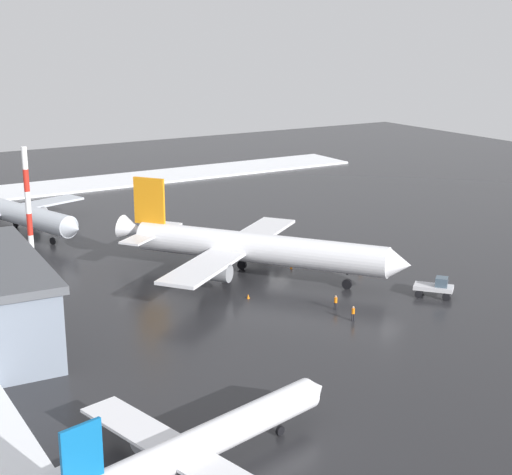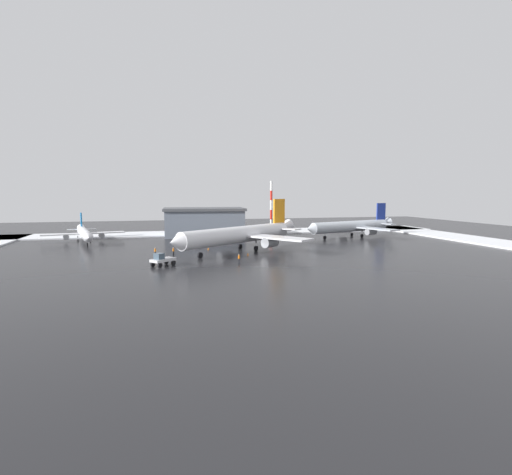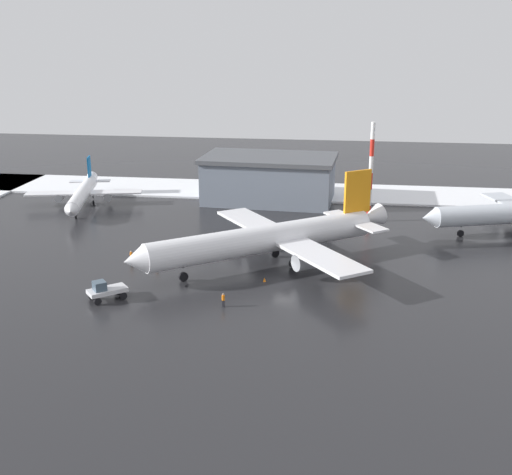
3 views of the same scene
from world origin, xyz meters
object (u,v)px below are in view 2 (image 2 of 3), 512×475
object	(u,v)px
ground_crew_near_tug	(173,251)
traffic_cone_near_nose	(248,254)
antenna_mast	(271,210)
traffic_cone_mid_line	(208,249)
airplane_far_rear	(84,233)
airplane_foreground_jet	(352,226)
ground_crew_by_nose_gear	(155,251)
cargo_hangar	(204,222)
airplane_parked_portside	(241,234)
pushback_tug	(162,259)
ground_crew_mid_apron	(239,258)

from	to	relation	value
ground_crew_near_tug	traffic_cone_near_nose	distance (m)	16.23
antenna_mast	traffic_cone_mid_line	distance (m)	30.16
traffic_cone_mid_line	airplane_far_rear	bearing A→B (deg)	-35.77
airplane_foreground_jet	airplane_far_rear	size ratio (longest dim) A/B	1.31
ground_crew_near_tug	traffic_cone_mid_line	xyz separation A→B (m)	(-8.45, -6.64, -0.70)
ground_crew_by_nose_gear	cargo_hangar	xyz separation A→B (m)	(-15.12, -37.59, 3.47)
airplane_far_rear	antenna_mast	distance (m)	52.82
airplane_parked_portside	ground_crew_near_tug	bearing A→B (deg)	-29.15
ground_crew_by_nose_gear	antenna_mast	xyz separation A→B (m)	(-33.68, -25.76, 7.54)
airplane_parked_portside	traffic_cone_mid_line	world-z (taller)	airplane_parked_portside
pushback_tug	cargo_hangar	size ratio (longest dim) A/B	0.19
airplane_foreground_jet	ground_crew_near_tug	xyz separation A→B (m)	(54.59, 22.76, -2.42)
airplane_parked_portside	cargo_hangar	distance (m)	36.34
pushback_tug	traffic_cone_near_nose	xyz separation A→B (m)	(-18.25, -8.62, -1.01)
ground_crew_mid_apron	traffic_cone_near_nose	world-z (taller)	ground_crew_mid_apron
antenna_mast	cargo_hangar	xyz separation A→B (m)	(18.56, -11.83, -4.07)
ground_crew_mid_apron	ground_crew_near_tug	bearing A→B (deg)	71.32
ground_crew_by_nose_gear	cargo_hangar	bearing A→B (deg)	-90.38
traffic_cone_mid_line	ground_crew_mid_apron	bearing A→B (deg)	99.78
ground_crew_mid_apron	ground_crew_by_nose_gear	bearing A→B (deg)	78.31
ground_crew_by_nose_gear	antenna_mast	bearing A→B (deg)	-121.06
airplane_parked_portside	ground_crew_near_tug	size ratio (longest dim) A/B	20.07
cargo_hangar	airplane_foreground_jet	bearing A→B (deg)	163.93
cargo_hangar	ground_crew_by_nose_gear	bearing A→B (deg)	71.48
ground_crew_by_nose_gear	ground_crew_mid_apron	size ratio (longest dim) A/B	1.00
antenna_mast	traffic_cone_mid_line	size ratio (longest dim) A/B	30.94
cargo_hangar	ground_crew_mid_apron	bearing A→B (deg)	94.05
airplane_parked_portside	ground_crew_near_tug	xyz separation A→B (m)	(15.50, 1.99, -2.98)
airplane_parked_portside	airplane_foreground_jet	bearing A→B (deg)	171.55
ground_crew_mid_apron	traffic_cone_near_nose	bearing A→B (deg)	5.85
cargo_hangar	traffic_cone_mid_line	world-z (taller)	cargo_hangar
airplane_parked_portside	antenna_mast	size ratio (longest dim) A/B	2.02
ground_crew_mid_apron	cargo_hangar	size ratio (longest dim) A/B	0.07
ground_crew_near_tug	pushback_tug	bearing A→B (deg)	-54.14
traffic_cone_mid_line	antenna_mast	bearing A→B (deg)	-137.45
pushback_tug	ground_crew_by_nose_gear	xyz separation A→B (m)	(1.23, -13.41, -0.31)
airplane_far_rear	ground_crew_by_nose_gear	bearing A→B (deg)	19.99
ground_crew_by_nose_gear	traffic_cone_mid_line	xyz separation A→B (m)	(-12.31, -6.14, -0.70)
airplane_far_rear	ground_crew_by_nose_gear	xyz separation A→B (m)	(-18.73, 28.50, -1.59)
traffic_cone_near_nose	traffic_cone_mid_line	world-z (taller)	same
traffic_cone_near_nose	traffic_cone_mid_line	size ratio (longest dim) A/B	1.00
airplane_parked_portside	antenna_mast	distance (m)	28.55
airplane_parked_portside	traffic_cone_mid_line	bearing A→B (deg)	-69.86
antenna_mast	ground_crew_by_nose_gear	bearing A→B (deg)	37.41
antenna_mast	traffic_cone_near_nose	world-z (taller)	antenna_mast
antenna_mast	traffic_cone_near_nose	xyz separation A→B (m)	(14.20, 30.56, -8.23)
ground_crew_near_tug	antenna_mast	size ratio (longest dim) A/B	0.10
cargo_hangar	traffic_cone_mid_line	bearing A→B (deg)	88.29
ground_crew_by_nose_gear	airplane_parked_portside	bearing A→B (deg)	-154.06
cargo_hangar	traffic_cone_mid_line	distance (m)	31.84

